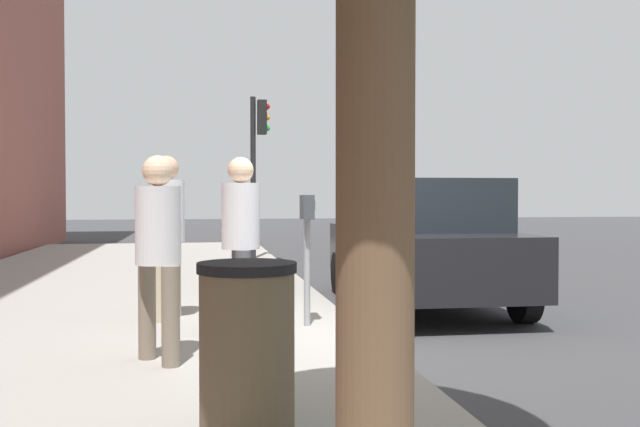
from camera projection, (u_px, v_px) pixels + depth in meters
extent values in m
plane|color=#38383A|center=(361.00, 340.00, 7.57)|extent=(80.00, 80.00, 0.00)
cube|color=gray|center=(69.00, 343.00, 7.05)|extent=(28.00, 6.00, 0.15)
cylinder|color=gray|center=(307.00, 272.00, 7.58)|extent=(0.07, 0.07, 1.15)
cube|color=#383D42|center=(308.00, 207.00, 7.47)|extent=(0.16, 0.11, 0.26)
cube|color=#383D42|center=(306.00, 207.00, 7.67)|extent=(0.16, 0.11, 0.26)
cube|color=#268C33|center=(314.00, 205.00, 7.48)|extent=(0.10, 0.01, 0.10)
cube|color=#268C33|center=(311.00, 205.00, 7.67)|extent=(0.10, 0.01, 0.10)
cylinder|color=#47474C|center=(239.00, 288.00, 7.45)|extent=(0.15, 0.15, 0.85)
cylinder|color=#47474C|center=(243.00, 293.00, 7.07)|extent=(0.15, 0.15, 0.85)
cylinder|color=silver|center=(241.00, 216.00, 7.24)|extent=(0.39, 0.39, 0.68)
sphere|color=beige|center=(241.00, 170.00, 7.23)|extent=(0.27, 0.27, 0.27)
cylinder|color=#726656|center=(147.00, 311.00, 6.05)|extent=(0.15, 0.15, 0.83)
cylinder|color=#726656|center=(171.00, 316.00, 5.77)|extent=(0.15, 0.15, 0.83)
cylinder|color=silver|center=(158.00, 225.00, 5.89)|extent=(0.38, 0.38, 0.65)
sphere|color=beige|center=(158.00, 171.00, 5.88)|extent=(0.26, 0.26, 0.26)
cylinder|color=tan|center=(174.00, 278.00, 8.18)|extent=(0.15, 0.15, 0.88)
cylinder|color=tan|center=(159.00, 283.00, 7.79)|extent=(0.15, 0.15, 0.88)
cylinder|color=silver|center=(167.00, 211.00, 7.96)|extent=(0.40, 0.40, 0.70)
sphere|color=tan|center=(166.00, 168.00, 7.95)|extent=(0.28, 0.28, 0.28)
cube|color=black|center=(421.00, 256.00, 9.86)|extent=(4.44, 1.93, 0.76)
cube|color=black|center=(425.00, 205.00, 9.65)|extent=(2.23, 1.74, 0.68)
cylinder|color=black|center=(341.00, 273.00, 11.15)|extent=(0.66, 0.23, 0.66)
cylinder|color=black|center=(447.00, 271.00, 11.42)|extent=(0.66, 0.23, 0.66)
cylinder|color=black|center=(384.00, 299.00, 8.33)|extent=(0.66, 0.23, 0.66)
cylinder|color=black|center=(524.00, 296.00, 8.59)|extent=(0.66, 0.23, 0.66)
cylinder|color=brown|center=(375.00, 191.00, 2.84)|extent=(0.32, 0.32, 2.84)
cylinder|color=black|center=(253.00, 178.00, 15.70)|extent=(0.12, 0.12, 3.60)
cube|color=black|center=(262.00, 117.00, 15.70)|extent=(0.24, 0.20, 0.76)
sphere|color=red|center=(267.00, 107.00, 15.71)|extent=(0.14, 0.14, 0.14)
sphere|color=orange|center=(267.00, 117.00, 15.72)|extent=(0.14, 0.14, 0.14)
sphere|color=green|center=(267.00, 128.00, 15.72)|extent=(0.14, 0.14, 0.14)
cylinder|color=brown|center=(247.00, 353.00, 4.15)|extent=(0.56, 0.56, 0.95)
cylinder|color=black|center=(247.00, 267.00, 4.14)|extent=(0.59, 0.59, 0.06)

